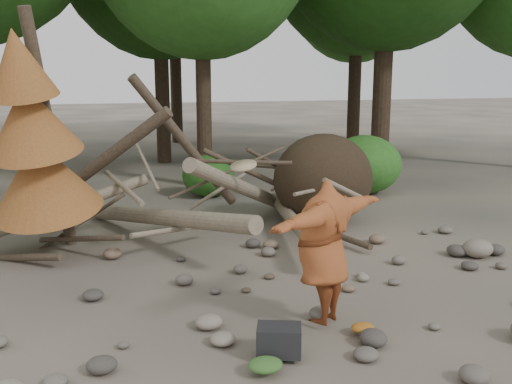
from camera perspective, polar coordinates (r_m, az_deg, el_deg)
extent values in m
plane|color=#514C44|center=(7.98, 1.58, -12.12)|extent=(120.00, 120.00, 0.00)
ellipsoid|color=#332619|center=(12.45, 6.74, 1.29)|extent=(2.20, 1.87, 1.98)
cylinder|color=gray|center=(11.03, -9.46, -2.48)|extent=(2.61, 5.11, 1.08)
cylinder|color=gray|center=(11.78, -1.14, 0.33)|extent=(3.18, 3.71, 1.90)
cylinder|color=brown|center=(11.67, -16.04, 2.25)|extent=(3.08, 1.91, 2.49)
cylinder|color=gray|center=(11.50, 3.67, -2.79)|extent=(1.13, 4.98, 0.43)
cylinder|color=brown|center=(11.98, -7.03, 4.79)|extent=(2.39, 1.03, 2.89)
cylinder|color=gray|center=(11.23, -19.86, -1.99)|extent=(3.71, 0.86, 1.20)
cylinder|color=#4C3F30|center=(10.83, -17.19, -4.50)|extent=(1.52, 1.70, 0.49)
cylinder|color=gray|center=(11.85, -4.19, -0.13)|extent=(1.57, 0.85, 0.69)
cylinder|color=#4C3F30|center=(12.68, 2.36, 2.51)|extent=(1.92, 1.25, 1.10)
cylinder|color=gray|center=(11.31, -10.96, 2.73)|extent=(0.37, 1.42, 0.85)
cylinder|color=#4C3F30|center=(11.50, 6.98, -3.88)|extent=(0.79, 2.54, 0.12)
cylinder|color=gray|center=(10.51, -7.93, -3.71)|extent=(1.78, 1.11, 0.29)
cylinder|color=#4C3F30|center=(10.79, -19.93, 5.56)|extent=(0.67, 1.13, 4.35)
cone|color=brown|center=(10.58, -20.59, 1.58)|extent=(2.06, 2.13, 1.86)
cone|color=brown|center=(10.26, -21.65, 6.85)|extent=(1.71, 1.78, 1.65)
cone|color=brown|center=(10.06, -22.67, 11.83)|extent=(1.23, 1.30, 1.41)
cylinder|color=#38281C|center=(16.47, -5.32, 12.86)|extent=(0.44, 0.44, 7.14)
cylinder|color=#38281C|center=(19.20, 12.77, 15.91)|extent=(0.60, 0.60, 9.45)
cylinder|color=#38281C|center=(21.34, -9.50, 14.35)|extent=(0.52, 0.52, 8.54)
cylinder|color=#38281C|center=(23.16, 9.93, 13.60)|extent=(0.50, 0.50, 8.12)
cylinder|color=#38281C|center=(27.79, -8.10, 13.96)|extent=(0.54, 0.54, 8.75)
cylinder|color=#38281C|center=(30.05, 9.75, 12.86)|extent=(0.46, 0.46, 7.84)
ellipsoid|color=#28611C|center=(15.28, -4.79, 1.62)|extent=(1.40, 1.40, 1.12)
ellipsoid|color=#327323|center=(15.91, 10.79, 2.73)|extent=(2.00, 2.00, 1.60)
imported|color=#974822|center=(7.31, 6.79, -5.95)|extent=(2.29, 1.75, 1.87)
cylinder|color=tan|center=(6.25, -1.25, 2.66)|extent=(0.35, 0.36, 0.13)
cube|color=black|center=(6.79, 2.31, -15.03)|extent=(0.59, 0.49, 0.34)
ellipsoid|color=#366327|center=(6.50, 0.95, -17.30)|extent=(0.39, 0.32, 0.15)
ellipsoid|color=#A3601B|center=(7.49, 10.60, -13.53)|extent=(0.30, 0.24, 0.11)
ellipsoid|color=gray|center=(11.00, 21.29, -5.27)|extent=(0.55, 0.49, 0.33)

